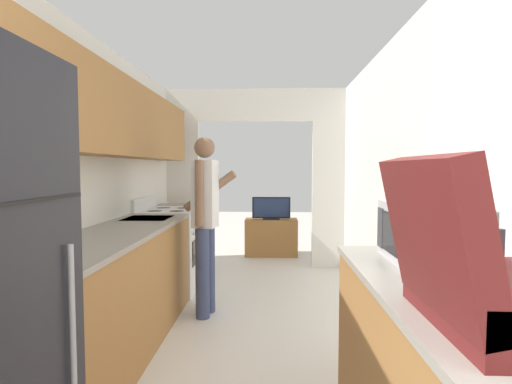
% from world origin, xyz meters
% --- Properties ---
extents(wall_left, '(0.38, 7.31, 2.50)m').
position_xyz_m(wall_left, '(-1.20, 2.24, 1.49)').
color(wall_left, silver).
rests_on(wall_left, ground_plane).
extents(wall_right, '(0.06, 7.31, 2.50)m').
position_xyz_m(wall_right, '(1.28, 1.85, 1.25)').
color(wall_right, silver).
rests_on(wall_right, ground_plane).
extents(wall_far_with_doorway, '(2.89, 0.06, 2.50)m').
position_xyz_m(wall_far_with_doorway, '(0.00, 4.94, 1.44)').
color(wall_far_with_doorway, silver).
rests_on(wall_far_with_doorway, ground_plane).
extents(counter_left, '(0.62, 3.72, 0.93)m').
position_xyz_m(counter_left, '(-0.95, 2.49, 0.47)').
color(counter_left, '#9E6B38').
rests_on(counter_left, ground_plane).
extents(range_oven, '(0.66, 0.80, 1.07)m').
position_xyz_m(range_oven, '(-0.94, 3.84, 0.47)').
color(range_oven, white).
rests_on(range_oven, ground_plane).
extents(person, '(0.54, 0.42, 1.69)m').
position_xyz_m(person, '(-0.40, 3.06, 0.91)').
color(person, '#384266').
rests_on(person, ground_plane).
extents(suitcase, '(0.56, 0.60, 0.51)m').
position_xyz_m(suitcase, '(0.86, 0.53, 1.08)').
color(suitcase, '#5B1919').
rests_on(suitcase, counter_right).
extents(microwave, '(0.41, 0.46, 0.30)m').
position_xyz_m(microwave, '(1.03, 1.38, 1.08)').
color(microwave, '#B7B7BC').
rests_on(microwave, counter_right).
extents(book_stack, '(0.26, 0.31, 0.05)m').
position_xyz_m(book_stack, '(0.94, 0.98, 0.95)').
color(book_stack, red).
rests_on(book_stack, counter_right).
extents(tv_cabinet, '(0.83, 0.42, 0.58)m').
position_xyz_m(tv_cabinet, '(0.23, 5.71, 0.29)').
color(tv_cabinet, '#9E6B38').
rests_on(tv_cabinet, ground_plane).
extents(television, '(0.61, 0.16, 0.36)m').
position_xyz_m(television, '(0.23, 5.66, 0.76)').
color(television, black).
rests_on(television, tv_cabinet).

